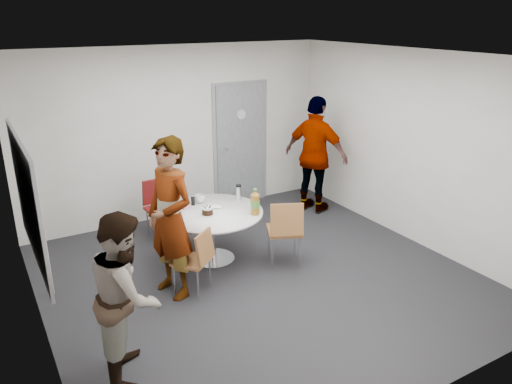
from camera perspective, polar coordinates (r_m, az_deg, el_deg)
floor at (r=6.36m, az=0.36°, el=-9.77°), size 5.00×5.00×0.00m
ceiling at (r=5.55m, az=0.42°, el=15.24°), size 5.00×5.00×0.00m
wall_back at (r=7.99m, az=-8.86°, el=6.64°), size 5.00×0.00×5.00m
wall_left at (r=5.09m, az=-24.61°, el=-2.71°), size 0.00×5.00×5.00m
wall_right at (r=7.36m, az=17.43°, el=4.82°), size 0.00×5.00×5.00m
wall_front at (r=4.04m, az=18.98°, el=-7.77°), size 5.00×0.00×5.00m
door at (r=8.50m, az=-1.79°, el=5.42°), size 1.02×0.17×2.12m
whiteboard at (r=5.25m, az=-24.61°, el=-0.89°), size 0.04×1.90×1.25m
table at (r=6.57m, az=-4.73°, el=-2.90°), size 1.34×1.34×1.04m
chair_near_left at (r=5.87m, az=-6.73°, el=-7.29°), size 0.55×0.55×0.80m
chair_near_right at (r=6.41m, az=3.39°, el=-4.00°), size 0.58×0.61×0.91m
chair_far at (r=7.43m, az=-11.04°, el=-1.17°), size 0.43×0.47×0.86m
person_main at (r=5.73m, az=-9.76°, el=-3.04°), size 0.63×0.79×1.89m
person_left at (r=4.66m, az=-14.56°, el=-11.29°), size 0.81×0.91×1.57m
person_right at (r=8.16m, az=6.84°, el=4.18°), size 0.88×1.22×1.92m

